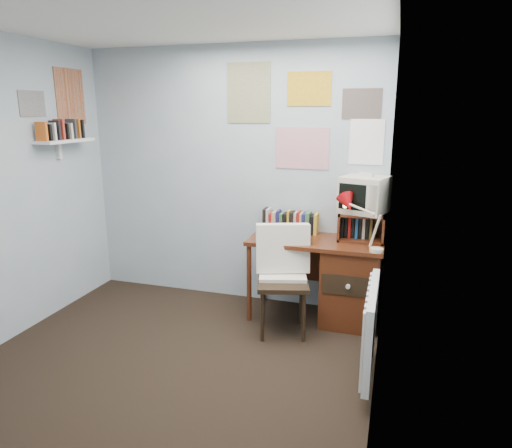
# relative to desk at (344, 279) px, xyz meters

# --- Properties ---
(ground) EXTENTS (3.50, 3.50, 0.00)m
(ground) POSITION_rel_desk_xyz_m (-1.17, -1.48, -0.41)
(ground) COLOR black
(ground) RESTS_ON ground
(back_wall) EXTENTS (3.00, 0.02, 2.50)m
(back_wall) POSITION_rel_desk_xyz_m (-1.17, 0.27, 0.84)
(back_wall) COLOR #AAB5C2
(back_wall) RESTS_ON ground
(right_wall) EXTENTS (0.02, 3.50, 2.50)m
(right_wall) POSITION_rel_desk_xyz_m (0.33, -1.48, 0.84)
(right_wall) COLOR #AAB5C2
(right_wall) RESTS_ON ground
(ceiling) EXTENTS (3.00, 3.50, 0.02)m
(ceiling) POSITION_rel_desk_xyz_m (-1.17, -1.48, 2.09)
(ceiling) COLOR white
(ceiling) RESTS_ON back_wall
(desk) EXTENTS (1.20, 0.55, 0.76)m
(desk) POSITION_rel_desk_xyz_m (0.00, 0.00, 0.00)
(desk) COLOR #522512
(desk) RESTS_ON ground
(desk_chair) EXTENTS (0.57, 0.55, 0.91)m
(desk_chair) POSITION_rel_desk_xyz_m (-0.48, -0.38, 0.05)
(desk_chair) COLOR black
(desk_chair) RESTS_ON ground
(desk_lamp) EXTENTS (0.32, 0.28, 0.41)m
(desk_lamp) POSITION_rel_desk_xyz_m (0.27, -0.22, 0.56)
(desk_lamp) COLOR #AD0B10
(desk_lamp) RESTS_ON desk
(tv_riser) EXTENTS (0.40, 0.30, 0.25)m
(tv_riser) POSITION_rel_desk_xyz_m (0.12, 0.11, 0.48)
(tv_riser) COLOR #522512
(tv_riser) RESTS_ON desk
(crt_tv) EXTENTS (0.45, 0.43, 0.35)m
(crt_tv) POSITION_rel_desk_xyz_m (0.12, 0.13, 0.78)
(crt_tv) COLOR beige
(crt_tv) RESTS_ON tv_riser
(book_row) EXTENTS (0.60, 0.14, 0.22)m
(book_row) POSITION_rel_desk_xyz_m (-0.51, 0.18, 0.46)
(book_row) COLOR #522512
(book_row) RESTS_ON desk
(radiator) EXTENTS (0.09, 0.80, 0.60)m
(radiator) POSITION_rel_desk_xyz_m (0.29, -0.93, 0.01)
(radiator) COLOR white
(radiator) RESTS_ON right_wall
(wall_shelf) EXTENTS (0.20, 0.62, 0.24)m
(wall_shelf) POSITION_rel_desk_xyz_m (-2.57, -0.38, 1.21)
(wall_shelf) COLOR white
(wall_shelf) RESTS_ON left_wall
(posters_back) EXTENTS (1.20, 0.01, 0.90)m
(posters_back) POSITION_rel_desk_xyz_m (-0.47, 0.26, 1.44)
(posters_back) COLOR white
(posters_back) RESTS_ON back_wall
(posters_left) EXTENTS (0.01, 0.70, 0.60)m
(posters_left) POSITION_rel_desk_xyz_m (-2.67, -0.38, 1.59)
(posters_left) COLOR white
(posters_left) RESTS_ON left_wall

